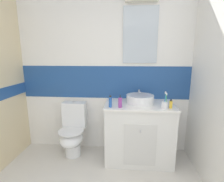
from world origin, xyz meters
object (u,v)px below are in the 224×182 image
(toilet, at_px, (73,131))
(soap_dispenser, at_px, (120,103))
(perfume_flask_small, at_px, (171,104))
(deodorant_spray_can, at_px, (110,102))
(sink_basin, at_px, (140,99))
(toothbrush_cup, at_px, (165,105))

(toilet, bearing_deg, soap_dispenser, -18.57)
(perfume_flask_small, bearing_deg, soap_dispenser, -178.55)
(toilet, height_order, deodorant_spray_can, deodorant_spray_can)
(sink_basin, distance_m, deodorant_spray_can, 0.46)
(toilet, distance_m, toothbrush_cup, 1.42)
(soap_dispenser, relative_size, perfume_flask_small, 1.46)
(sink_basin, distance_m, toilet, 1.13)
(perfume_flask_small, bearing_deg, toilet, 170.57)
(sink_basin, xyz_separation_m, deodorant_spray_can, (-0.40, -0.23, 0.01))
(toilet, height_order, perfume_flask_small, perfume_flask_small)
(toilet, height_order, toothbrush_cup, toothbrush_cup)
(toothbrush_cup, xyz_separation_m, perfume_flask_small, (0.08, 0.02, 0.00))
(soap_dispenser, relative_size, deodorant_spray_can, 1.07)
(toothbrush_cup, xyz_separation_m, soap_dispenser, (-0.57, -0.00, 0.01))
(sink_basin, distance_m, perfume_flask_small, 0.43)
(sink_basin, bearing_deg, perfume_flask_small, -29.63)
(toothbrush_cup, distance_m, deodorant_spray_can, 0.69)
(soap_dispenser, height_order, perfume_flask_small, soap_dispenser)
(sink_basin, relative_size, toothbrush_cup, 1.99)
(deodorant_spray_can, bearing_deg, perfume_flask_small, 1.21)
(toilet, distance_m, soap_dispenser, 0.94)
(sink_basin, distance_m, soap_dispenser, 0.35)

